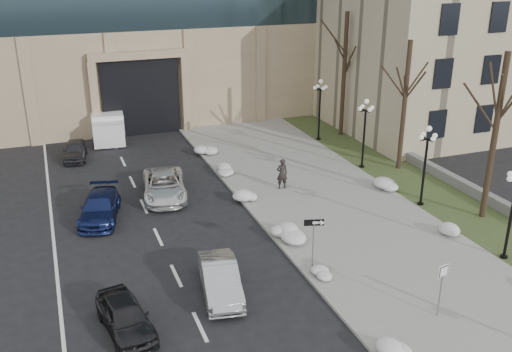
{
  "coord_description": "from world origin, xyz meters",
  "views": [
    {
      "loc": [
        -10.95,
        -11.95,
        13.49
      ],
      "look_at": [
        -1.98,
        11.85,
        3.5
      ],
      "focal_mm": 40.0,
      "sensor_mm": 36.0,
      "label": 1
    }
  ],
  "objects_px": {
    "car_d": "(164,185)",
    "lamppost_c": "(365,124)",
    "lamppost_d": "(320,102)",
    "car_b": "(220,279)",
    "car_e": "(75,150)",
    "car_a": "(125,316)",
    "car_c": "(100,207)",
    "box_truck": "(108,123)",
    "pedestrian": "(282,174)",
    "lamppost_b": "(426,155)",
    "keep_sign": "(442,280)",
    "one_way_sign": "(317,228)"
  },
  "relations": [
    {
      "from": "car_c",
      "to": "lamppost_b",
      "type": "distance_m",
      "value": 18.07
    },
    {
      "from": "car_e",
      "to": "lamppost_b",
      "type": "distance_m",
      "value": 23.57
    },
    {
      "from": "keep_sign",
      "to": "lamppost_d",
      "type": "relative_size",
      "value": 0.5
    },
    {
      "from": "car_c",
      "to": "car_e",
      "type": "relative_size",
      "value": 1.25
    },
    {
      "from": "car_a",
      "to": "lamppost_d",
      "type": "xyz_separation_m",
      "value": [
        17.49,
        18.74,
        2.42
      ]
    },
    {
      "from": "box_truck",
      "to": "lamppost_c",
      "type": "relative_size",
      "value": 1.45
    },
    {
      "from": "car_c",
      "to": "lamppost_b",
      "type": "relative_size",
      "value": 0.98
    },
    {
      "from": "pedestrian",
      "to": "car_d",
      "type": "bearing_deg",
      "value": -6.72
    },
    {
      "from": "car_b",
      "to": "keep_sign",
      "type": "relative_size",
      "value": 1.79
    },
    {
      "from": "car_c",
      "to": "car_e",
      "type": "bearing_deg",
      "value": 106.84
    },
    {
      "from": "lamppost_b",
      "to": "lamppost_c",
      "type": "bearing_deg",
      "value": 90.0
    },
    {
      "from": "car_b",
      "to": "car_a",
      "type": "bearing_deg",
      "value": -154.83
    },
    {
      "from": "one_way_sign",
      "to": "keep_sign",
      "type": "height_order",
      "value": "one_way_sign"
    },
    {
      "from": "pedestrian",
      "to": "lamppost_c",
      "type": "bearing_deg",
      "value": -160.84
    },
    {
      "from": "car_e",
      "to": "car_a",
      "type": "bearing_deg",
      "value": -81.46
    },
    {
      "from": "box_truck",
      "to": "car_d",
      "type": "bearing_deg",
      "value": -77.7
    },
    {
      "from": "car_d",
      "to": "lamppost_c",
      "type": "distance_m",
      "value": 13.58
    },
    {
      "from": "car_d",
      "to": "one_way_sign",
      "type": "bearing_deg",
      "value": -56.9
    },
    {
      "from": "box_truck",
      "to": "keep_sign",
      "type": "relative_size",
      "value": 2.91
    },
    {
      "from": "car_c",
      "to": "box_truck",
      "type": "distance_m",
      "value": 15.31
    },
    {
      "from": "car_d",
      "to": "lamppost_c",
      "type": "xyz_separation_m",
      "value": [
        13.37,
        0.02,
        2.35
      ]
    },
    {
      "from": "pedestrian",
      "to": "keep_sign",
      "type": "height_order",
      "value": "keep_sign"
    },
    {
      "from": "lamppost_c",
      "to": "car_d",
      "type": "bearing_deg",
      "value": -179.9
    },
    {
      "from": "car_a",
      "to": "lamppost_c",
      "type": "relative_size",
      "value": 0.81
    },
    {
      "from": "car_b",
      "to": "car_d",
      "type": "xyz_separation_m",
      "value": [
        -0.01,
        11.04,
        0.02
      ]
    },
    {
      "from": "pedestrian",
      "to": "lamppost_d",
      "type": "height_order",
      "value": "lamppost_d"
    },
    {
      "from": "car_b",
      "to": "pedestrian",
      "type": "height_order",
      "value": "pedestrian"
    },
    {
      "from": "car_b",
      "to": "one_way_sign",
      "type": "height_order",
      "value": "one_way_sign"
    },
    {
      "from": "car_c",
      "to": "pedestrian",
      "type": "height_order",
      "value": "pedestrian"
    },
    {
      "from": "car_a",
      "to": "lamppost_b",
      "type": "distance_m",
      "value": 18.57
    },
    {
      "from": "one_way_sign",
      "to": "car_e",
      "type": "bearing_deg",
      "value": 132.0
    },
    {
      "from": "car_b",
      "to": "box_truck",
      "type": "relative_size",
      "value": 0.62
    },
    {
      "from": "car_b",
      "to": "car_c",
      "type": "distance_m",
      "value": 10.08
    },
    {
      "from": "lamppost_c",
      "to": "lamppost_d",
      "type": "xyz_separation_m",
      "value": [
        0.0,
        6.5,
        0.0
      ]
    },
    {
      "from": "lamppost_b",
      "to": "car_e",
      "type": "bearing_deg",
      "value": 139.42
    },
    {
      "from": "one_way_sign",
      "to": "car_d",
      "type": "bearing_deg",
      "value": 130.56
    },
    {
      "from": "car_e",
      "to": "lamppost_b",
      "type": "bearing_deg",
      "value": -32.9
    },
    {
      "from": "car_b",
      "to": "car_e",
      "type": "xyz_separation_m",
      "value": [
        -4.45,
        19.82,
        -0.07
      ]
    },
    {
      "from": "car_a",
      "to": "car_b",
      "type": "bearing_deg",
      "value": 6.94
    },
    {
      "from": "car_d",
      "to": "keep_sign",
      "type": "height_order",
      "value": "keep_sign"
    },
    {
      "from": "car_a",
      "to": "keep_sign",
      "type": "relative_size",
      "value": 1.63
    },
    {
      "from": "car_c",
      "to": "lamppost_b",
      "type": "height_order",
      "value": "lamppost_b"
    },
    {
      "from": "car_a",
      "to": "car_d",
      "type": "distance_m",
      "value": 12.89
    },
    {
      "from": "car_e",
      "to": "lamppost_b",
      "type": "height_order",
      "value": "lamppost_b"
    },
    {
      "from": "keep_sign",
      "to": "lamppost_c",
      "type": "xyz_separation_m",
      "value": [
        5.85,
        15.74,
        1.33
      ]
    },
    {
      "from": "lamppost_c",
      "to": "lamppost_d",
      "type": "distance_m",
      "value": 6.5
    },
    {
      "from": "lamppost_b",
      "to": "lamppost_d",
      "type": "distance_m",
      "value": 13.0
    },
    {
      "from": "car_c",
      "to": "pedestrian",
      "type": "bearing_deg",
      "value": 15.17
    },
    {
      "from": "pedestrian",
      "to": "one_way_sign",
      "type": "distance_m",
      "value": 9.45
    },
    {
      "from": "car_c",
      "to": "car_e",
      "type": "height_order",
      "value": "car_c"
    }
  ]
}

